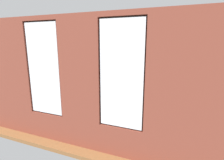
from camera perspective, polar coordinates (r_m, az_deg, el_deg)
The scene contains 19 objects.
ground_plane at distance 6.74m, azimuth 2.13°, elevation -9.63°, with size 7.25×5.94×0.10m, color brown.
brick_wall_with_windows at distance 4.03m, azimuth -10.25°, elevation -2.29°, with size 6.65×0.30×3.06m.
white_wall_right at distance 7.87m, azimuth -21.45°, elevation 4.68°, with size 0.10×4.94×3.06m, color white.
couch_by_window at distance 5.33m, azimuth -13.25°, elevation -11.78°, with size 1.98×0.87×0.80m.
couch_left at distance 5.95m, azimuth 25.79°, elevation -10.11°, with size 0.95×2.01×0.80m.
coffee_table at distance 7.03m, azimuth 0.43°, elevation -5.11°, with size 1.57×0.77×0.41m.
cup_ceramic at distance 7.09m, azimuth -3.48°, elevation -4.26°, with size 0.07×0.07×0.08m, color silver.
candle_jar at distance 7.16m, azimuth -0.76°, elevation -3.95°, with size 0.08×0.08×0.11m, color #B7333D.
table_plant_small at distance 6.99m, azimuth 0.43°, elevation -3.89°, with size 0.12×0.12×0.20m.
remote_gray at distance 7.00m, azimuth 4.15°, elevation -4.74°, with size 0.05×0.17×0.02m, color #59595B.
remote_silver at distance 6.87m, azimuth 1.00°, elevation -5.04°, with size 0.05×0.17×0.02m, color #B2B2B7.
media_console at distance 7.88m, azimuth -19.49°, elevation -4.65°, with size 1.18×0.42×0.52m, color black.
tv_flatscreen at distance 7.72m, azimuth -19.82°, elevation -0.14°, with size 1.09×0.20×0.74m.
papasan_chair at distance 8.17m, azimuth 5.21°, elevation -1.99°, with size 1.13×1.13×0.70m.
potted_plant_between_couches at distance 4.68m, azimuth 2.02°, elevation -12.52°, with size 0.89×0.80×1.39m.
potted_plant_corner_far_left at distance 4.31m, azimuth 29.55°, elevation -14.11°, with size 1.15×1.03×1.31m.
potted_plant_near_tv at distance 6.71m, azimuth -21.93°, elevation -5.32°, with size 0.65×0.65×0.82m.
potted_plant_mid_room_small at distance 7.50m, azimuth 9.75°, elevation -3.80°, with size 0.38×0.38×0.61m.
potted_plant_by_left_couch at distance 7.27m, azimuth 22.01°, elevation -5.35°, with size 0.33×0.33×0.54m.
Camera 1 is at (-2.09, 5.88, 2.50)m, focal length 28.00 mm.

